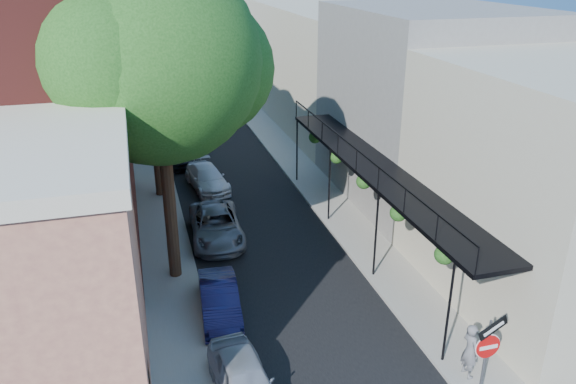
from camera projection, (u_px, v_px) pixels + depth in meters
road_surface at (204, 126)px, 39.68m from camera, size 6.00×64.00×0.01m
sidewalk_left at (146, 130)px, 38.66m from camera, size 2.00×64.00×0.12m
sidewalk_right at (259, 121)px, 40.67m from camera, size 2.00×64.00×0.12m
buildings_left at (50, 65)px, 34.35m from camera, size 10.10×59.10×12.00m
buildings_right at (328, 58)px, 39.78m from camera, size 9.80×55.00×10.00m
sign_post at (487, 350)px, 13.93m from camera, size 0.89×0.17×2.99m
oak_near at (170, 63)px, 18.28m from camera, size 7.48×6.80×11.42m
oak_mid at (156, 52)px, 25.65m from camera, size 6.60×6.00×10.20m
oak_far at (145, 8)px, 33.23m from camera, size 7.70×7.00×11.90m
parked_car_a at (244, 380)px, 14.99m from camera, size 1.74×3.66×1.21m
parked_car_b at (220, 300)px, 18.56m from camera, size 1.47×3.59×1.16m
parked_car_c at (216, 225)px, 23.59m from camera, size 2.32×4.62×1.25m
parked_car_d at (207, 178)px, 28.82m from camera, size 2.13×4.15×1.15m
parked_car_e at (176, 155)px, 32.09m from camera, size 1.85×3.65×1.19m
pedestrian at (470, 350)px, 15.58m from camera, size 0.43×0.63×1.68m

